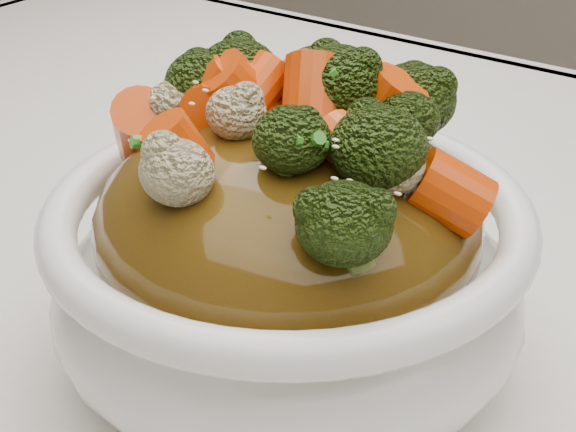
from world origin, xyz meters
The scene contains 8 objects.
tablecloth centered at (0.00, 0.00, 0.73)m, with size 1.20×0.80×0.04m, color white.
bowl centered at (-0.02, -0.04, 0.79)m, with size 0.21×0.21×0.08m, color white, non-canonical shape.
sauce_base centered at (-0.02, -0.04, 0.82)m, with size 0.17×0.17×0.09m, color #4F350D.
carrots centered at (-0.02, -0.04, 0.88)m, with size 0.17×0.17×0.05m, color #D84107, non-canonical shape.
broccoli centered at (-0.02, -0.04, 0.88)m, with size 0.17×0.17×0.04m, color black, non-canonical shape.
cauliflower centered at (-0.02, -0.04, 0.88)m, with size 0.17×0.17×0.03m, color #C7B988, non-canonical shape.
scallions centered at (-0.02, -0.04, 0.88)m, with size 0.13×0.13×0.02m, color #2C7E1D, non-canonical shape.
sesame_seeds centered at (-0.02, -0.04, 0.88)m, with size 0.15×0.15×0.01m, color beige, non-canonical shape.
Camera 1 is at (0.18, -0.31, 1.01)m, focal length 55.00 mm.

